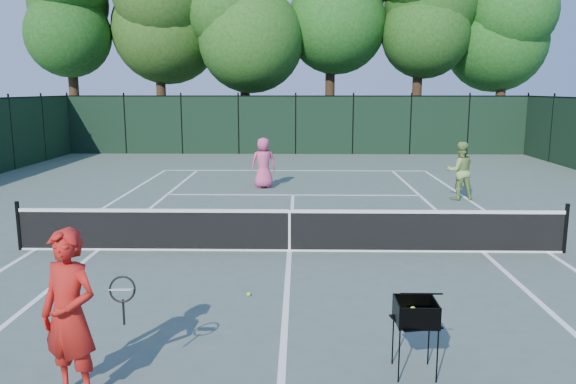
{
  "coord_description": "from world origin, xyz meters",
  "views": [
    {
      "loc": [
        0.21,
        -11.54,
        3.43
      ],
      "look_at": [
        -0.05,
        1.0,
        1.1
      ],
      "focal_mm": 35.0,
      "sensor_mm": 36.0,
      "label": 1
    }
  ],
  "objects_px": {
    "player_pink": "(263,163)",
    "player_green": "(460,171)",
    "coach": "(70,316)",
    "ball_hopper": "(416,313)",
    "loose_ball_midcourt": "(249,294)"
  },
  "relations": [
    {
      "from": "player_pink",
      "to": "player_green",
      "type": "relative_size",
      "value": 0.97
    },
    {
      "from": "coach",
      "to": "ball_hopper",
      "type": "height_order",
      "value": "coach"
    },
    {
      "from": "coach",
      "to": "player_pink",
      "type": "xyz_separation_m",
      "value": [
        1.26,
        13.53,
        -0.1
      ]
    },
    {
      "from": "player_pink",
      "to": "ball_hopper",
      "type": "height_order",
      "value": "player_pink"
    },
    {
      "from": "player_green",
      "to": "coach",
      "type": "bearing_deg",
      "value": 53.08
    },
    {
      "from": "loose_ball_midcourt",
      "to": "coach",
      "type": "bearing_deg",
      "value": -117.9
    },
    {
      "from": "coach",
      "to": "player_pink",
      "type": "height_order",
      "value": "coach"
    },
    {
      "from": "player_pink",
      "to": "player_green",
      "type": "height_order",
      "value": "player_green"
    },
    {
      "from": "ball_hopper",
      "to": "loose_ball_midcourt",
      "type": "relative_size",
      "value": 13.69
    },
    {
      "from": "ball_hopper",
      "to": "loose_ball_midcourt",
      "type": "distance_m",
      "value": 3.46
    },
    {
      "from": "ball_hopper",
      "to": "loose_ball_midcourt",
      "type": "height_order",
      "value": "ball_hopper"
    },
    {
      "from": "loose_ball_midcourt",
      "to": "ball_hopper",
      "type": "bearing_deg",
      "value": -48.41
    },
    {
      "from": "ball_hopper",
      "to": "player_pink",
      "type": "bearing_deg",
      "value": 89.36
    },
    {
      "from": "coach",
      "to": "player_pink",
      "type": "bearing_deg",
      "value": 105.37
    },
    {
      "from": "coach",
      "to": "player_green",
      "type": "distance_m",
      "value": 13.79
    }
  ]
}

